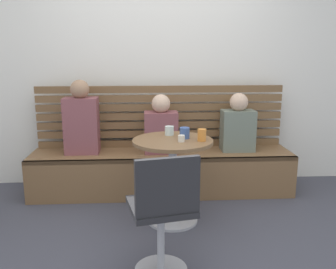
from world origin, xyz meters
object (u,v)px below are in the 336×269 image
(cafe_table, at_px, (173,165))
(person_child_left, at_px, (161,127))
(cup_mug_blue, at_px, (185,133))
(booth_bench, at_px, (162,172))
(person_adult, at_px, (81,121))
(white_chair, at_px, (163,211))
(person_child_middle, at_px, (238,126))
(cup_glass_short, at_px, (169,131))
(cup_espresso_small, at_px, (181,138))
(cup_tumbler_orange, at_px, (202,135))

(cafe_table, distance_m, person_child_left, 0.72)
(cup_mug_blue, bearing_deg, booth_bench, 104.11)
(cafe_table, xyz_separation_m, person_adult, (-0.88, 0.72, 0.26))
(white_chair, xyz_separation_m, person_child_middle, (0.86, 1.54, 0.24))
(cafe_table, height_order, person_adult, person_adult)
(white_chair, distance_m, cup_glass_short, 1.04)
(cup_mug_blue, bearing_deg, person_child_middle, 47.31)
(white_chair, relative_size, cup_espresso_small, 15.18)
(person_child_left, xyz_separation_m, cup_tumbler_orange, (0.31, -0.75, 0.08))
(booth_bench, relative_size, cup_mug_blue, 28.42)
(booth_bench, relative_size, cafe_table, 3.65)
(booth_bench, distance_m, person_child_left, 0.48)
(person_adult, height_order, person_child_left, person_adult)
(person_child_middle, bearing_deg, white_chair, -119.23)
(person_child_left, distance_m, cup_tumbler_orange, 0.82)
(booth_bench, distance_m, cup_glass_short, 0.76)
(booth_bench, distance_m, cup_mug_blue, 0.88)
(cafe_table, bearing_deg, booth_bench, 94.98)
(white_chair, height_order, cup_tumbler_orange, white_chair)
(booth_bench, relative_size, person_child_middle, 4.43)
(cup_glass_short, bearing_deg, cafe_table, -84.61)
(cup_espresso_small, bearing_deg, person_child_left, 99.87)
(white_chair, relative_size, cup_glass_short, 10.63)
(cafe_table, height_order, cup_espresso_small, cup_espresso_small)
(cup_glass_short, distance_m, cup_espresso_small, 0.27)
(white_chair, bearing_deg, cup_glass_short, 83.99)
(person_adult, bearing_deg, cup_espresso_small, -40.45)
(booth_bench, height_order, white_chair, white_chair)
(person_adult, bearing_deg, cup_glass_short, -32.48)
(person_child_middle, distance_m, cup_espresso_small, 1.05)
(cup_glass_short, xyz_separation_m, cup_mug_blue, (0.12, -0.14, 0.01))
(cafe_table, relative_size, person_child_left, 1.22)
(cup_tumbler_orange, distance_m, cup_espresso_small, 0.17)
(cup_glass_short, bearing_deg, cup_espresso_small, -72.24)
(person_child_middle, distance_m, cup_mug_blue, 0.94)
(person_child_left, distance_m, person_child_middle, 0.81)
(booth_bench, relative_size, person_child_left, 4.46)
(cup_espresso_small, bearing_deg, booth_bench, 99.25)
(white_chair, relative_size, person_adult, 1.13)
(cup_tumbler_orange, bearing_deg, person_child_middle, 57.38)
(cafe_table, xyz_separation_m, cup_tumbler_orange, (0.24, -0.06, 0.27))
(booth_bench, height_order, cup_tumbler_orange, cup_tumbler_orange)
(cup_glass_short, height_order, cup_tumbler_orange, cup_tumbler_orange)
(cup_tumbler_orange, bearing_deg, person_adult, 144.84)
(cup_espresso_small, bearing_deg, person_child_middle, 50.04)
(booth_bench, relative_size, person_adult, 3.59)
(person_child_middle, relative_size, cup_glass_short, 7.61)
(person_child_middle, bearing_deg, cup_tumbler_orange, -122.62)
(white_chair, distance_m, cup_mug_blue, 0.94)
(booth_bench, height_order, cafe_table, cafe_table)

